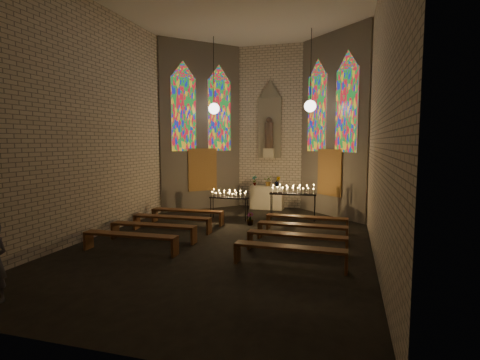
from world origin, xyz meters
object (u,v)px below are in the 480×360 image
at_px(aisle_flower_pot, 250,219).
at_px(votive_stand_right, 293,191).
at_px(votive_stand_left, 229,196).
at_px(altar, 267,197).

relative_size(aisle_flower_pot, votive_stand_right, 0.25).
distance_m(votive_stand_left, votive_stand_right, 2.36).
bearing_deg(votive_stand_right, aisle_flower_pot, -138.89).
relative_size(aisle_flower_pot, votive_stand_left, 0.30).
bearing_deg(altar, votive_stand_right, -55.02).
height_order(aisle_flower_pot, votive_stand_left, votive_stand_left).
bearing_deg(altar, aisle_flower_pot, -88.17).
relative_size(altar, votive_stand_left, 0.98).
height_order(aisle_flower_pot, votive_stand_right, votive_stand_right).
bearing_deg(aisle_flower_pot, votive_stand_left, 145.97).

